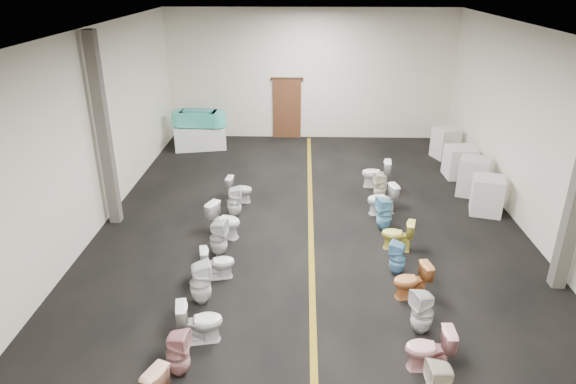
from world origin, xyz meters
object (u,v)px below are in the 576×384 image
toilet_left_5 (200,283)px  toilet_right_7 (398,235)px  toilet_left_10 (240,189)px  toilet_right_3 (429,349)px  toilet_right_4 (422,312)px  toilet_right_10 (380,186)px  toilet_left_7 (218,238)px  toilet_left_3 (178,353)px  toilet_left_4 (200,322)px  bathtub (199,118)px  toilet_left_9 (234,202)px  toilet_right_11 (376,174)px  toilet_right_8 (384,213)px  toilet_right_5 (412,281)px  toilet_right_6 (398,258)px  toilet_right_9 (382,199)px  display_table (200,138)px  appliance_crate_b (473,176)px  toilet_left_6 (218,263)px  appliance_crate_a (487,195)px  toilet_left_8 (224,221)px  appliance_crate_d (445,143)px  appliance_crate_c (460,162)px

toilet_left_5 → toilet_right_7: toilet_left_5 is taller
toilet_left_10 → toilet_right_3: bearing=-141.9°
toilet_right_4 → toilet_right_10: bearing=159.3°
toilet_right_7 → toilet_left_7: bearing=-69.7°
toilet_left_3 → toilet_left_4: bearing=-7.6°
bathtub → toilet_right_7: 8.82m
toilet_left_9 → toilet_left_5: bearing=172.6°
toilet_right_10 → toilet_right_11: bearing=164.8°
toilet_left_10 → toilet_right_8: toilet_right_8 is taller
toilet_right_5 → toilet_right_6: size_ratio=0.97×
toilet_left_7 → toilet_right_6: toilet_left_7 is taller
toilet_right_7 → toilet_right_9: size_ratio=0.92×
display_table → toilet_right_11: bearing=-30.3°
appliance_crate_b → toilet_left_6: 7.63m
appliance_crate_a → toilet_right_4: appliance_crate_a is taller
toilet_left_8 → toilet_right_4: toilet_right_4 is taller
toilet_left_3 → toilet_left_10: size_ratio=1.15×
appliance_crate_b → toilet_right_9: 2.92m
appliance_crate_d → toilet_left_6: size_ratio=1.45×
toilet_left_7 → toilet_right_10: (3.84, 3.09, -0.05)m
toilet_right_6 → toilet_right_10: toilet_right_10 is taller
toilet_left_4 → toilet_right_11: toilet_right_11 is taller
toilet_left_6 → toilet_right_7: toilet_right_7 is taller
toilet_left_9 → toilet_right_9: size_ratio=1.04×
appliance_crate_d → toilet_right_6: size_ratio=1.37×
appliance_crate_b → toilet_right_3: 7.28m
toilet_right_6 → toilet_right_8: bearing=-156.8°
toilet_right_4 → toilet_right_11: size_ratio=1.03×
toilet_left_4 → toilet_right_3: size_ratio=1.02×
appliance_crate_b → toilet_left_8: size_ratio=1.29×
toilet_right_4 → toilet_right_7: size_ratio=1.17×
display_table → toilet_right_9: size_ratio=2.22×
appliance_crate_d → toilet_left_5: appliance_crate_d is taller
display_table → toilet_right_10: bearing=-36.0°
toilet_left_4 → toilet_left_8: toilet_left_8 is taller
bathtub → appliance_crate_c: size_ratio=2.07×
toilet_right_8 → toilet_right_10: (0.14, 1.77, -0.05)m
display_table → toilet_right_3: size_ratio=2.31×
toilet_left_10 → toilet_right_5: bearing=-131.2°
toilet_right_3 → toilet_right_5: bearing=176.7°
appliance_crate_b → toilet_left_8: (-6.38, -2.62, -0.12)m
toilet_left_8 → toilet_right_8: (3.69, 0.46, 0.01)m
appliance_crate_a → toilet_left_3: bearing=-137.8°
toilet_right_5 → toilet_right_10: bearing=168.2°
toilet_left_6 → toilet_right_9: 4.75m
appliance_crate_b → toilet_right_3: (-2.66, -6.78, -0.15)m
toilet_left_9 → appliance_crate_c: bearing=-70.5°
toilet_left_10 → toilet_right_5: (3.70, -4.20, 0.01)m
appliance_crate_d → toilet_right_10: 4.23m
appliance_crate_c → toilet_left_6: bearing=-138.0°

